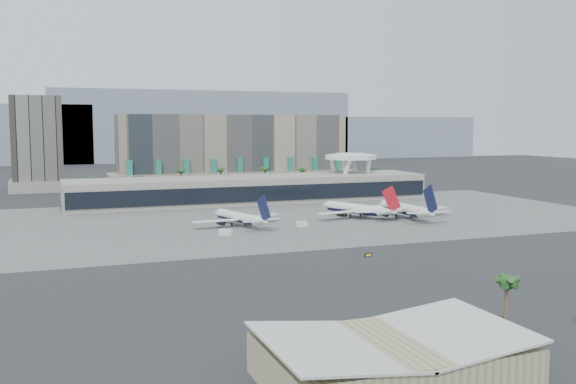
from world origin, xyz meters
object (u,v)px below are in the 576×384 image
object	(u,v)px
airliner_left	(240,217)
airliner_right	(405,209)
airliner_centre	(357,209)
taxiway_sign	(368,255)
service_vehicle_a	(226,232)
service_vehicle_b	(302,224)

from	to	relation	value
airliner_left	airliner_right	xyz separation A→B (m)	(65.89, -3.80, 0.52)
airliner_left	airliner_centre	world-z (taller)	airliner_centre
taxiway_sign	service_vehicle_a	bearing A→B (deg)	120.75
airliner_centre	service_vehicle_b	xyz separation A→B (m)	(-29.08, -14.16, -2.47)
airliner_left	taxiway_sign	xyz separation A→B (m)	(18.25, -64.48, -2.71)
airliner_left	airliner_centre	xyz separation A→B (m)	(49.51, 4.95, 0.25)
airliner_left	service_vehicle_b	size ratio (longest dim) A/B	9.41
service_vehicle_a	service_vehicle_b	bearing A→B (deg)	40.10
airliner_centre	taxiway_sign	xyz separation A→B (m)	(-31.25, -69.43, -2.95)
airliner_centre	service_vehicle_b	distance (m)	32.43
airliner_left	airliner_right	bearing A→B (deg)	-19.25
airliner_left	service_vehicle_a	bearing A→B (deg)	-135.52
service_vehicle_a	service_vehicle_b	size ratio (longest dim) A/B	1.09
taxiway_sign	service_vehicle_b	bearing A→B (deg)	87.64
airliner_right	airliner_centre	bearing A→B (deg)	152.42
airliner_centre	taxiway_sign	size ratio (longest dim) A/B	16.61
service_vehicle_a	service_vehicle_b	distance (m)	31.39
airliner_centre	airliner_right	xyz separation A→B (m)	(16.38, -8.75, 0.27)
airliner_right	service_vehicle_b	xyz separation A→B (m)	(-45.45, -5.41, -2.75)
service_vehicle_a	taxiway_sign	size ratio (longest dim) A/B	1.87
service_vehicle_b	taxiway_sign	bearing A→B (deg)	-79.23
airliner_right	taxiway_sign	distance (m)	77.21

